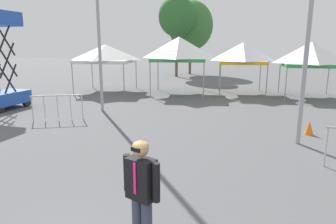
{
  "coord_description": "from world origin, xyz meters",
  "views": [
    {
      "loc": [
        1.66,
        -2.37,
        3.05
      ],
      "look_at": [
        0.31,
        5.41,
        1.3
      ],
      "focal_mm": 31.91,
      "sensor_mm": 36.0,
      "label": 1
    }
  ],
  "objects": [
    {
      "name": "canopy_tent_behind_right",
      "position": [
        6.95,
        16.84,
        2.58
      ],
      "size": [
        3.28,
        3.28,
        3.32
      ],
      "color": "#9E9EA3",
      "rests_on": "ground"
    },
    {
      "name": "canopy_tent_behind_center",
      "position": [
        3.04,
        17.52,
        2.6
      ],
      "size": [
        2.94,
        2.94,
        3.27
      ],
      "color": "#9E9EA3",
      "rests_on": "ground"
    },
    {
      "name": "traffic_cone_lot_center",
      "position": [
        4.82,
        8.43,
        0.24
      ],
      "size": [
        0.32,
        0.32,
        0.49
      ],
      "primitive_type": "cone",
      "color": "orange",
      "rests_on": "ground"
    },
    {
      "name": "canopy_tent_left_of_center",
      "position": [
        -0.97,
        16.93,
        2.86
      ],
      "size": [
        3.57,
        3.57,
        3.63
      ],
      "color": "#9E9EA3",
      "rests_on": "ground"
    },
    {
      "name": "crowd_barrier_mid_lot",
      "position": [
        -4.95,
        8.83,
        0.75
      ],
      "size": [
        1.99,
        0.76,
        1.08
      ],
      "color": "#B7BABF",
      "rests_on": "ground"
    },
    {
      "name": "scissor_lift",
      "position": [
        -8.83,
        10.54,
        1.37
      ],
      "size": [
        1.67,
        2.46,
        4.66
      ],
      "color": "black",
      "rests_on": "ground"
    },
    {
      "name": "canopy_tent_far_right",
      "position": [
        -6.03,
        17.19,
        2.55
      ],
      "size": [
        3.7,
        3.7,
        3.15
      ],
      "color": "#9E9EA3",
      "rests_on": "ground"
    },
    {
      "name": "tree_behind_tents_left",
      "position": [
        -1.66,
        31.03,
        5.21
      ],
      "size": [
        4.83,
        4.83,
        7.87
      ],
      "color": "brown",
      "rests_on": "ground"
    },
    {
      "name": "person_foreground",
      "position": [
        0.62,
        1.41,
        1.03
      ],
      "size": [
        0.59,
        0.4,
        1.78
      ],
      "color": "#33384C",
      "rests_on": "ground"
    },
    {
      "name": "tree_behind_tents_right",
      "position": [
        -2.72,
        27.9,
        5.87
      ],
      "size": [
        3.58,
        3.58,
        7.86
      ],
      "color": "brown",
      "rests_on": "ground"
    }
  ]
}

